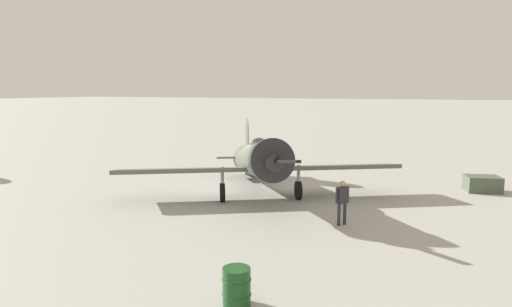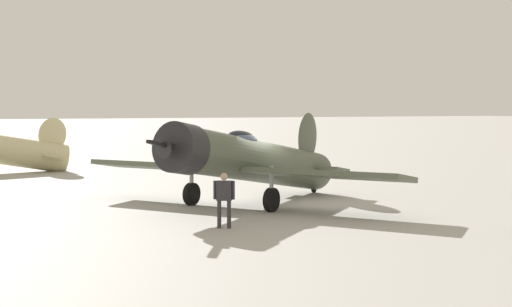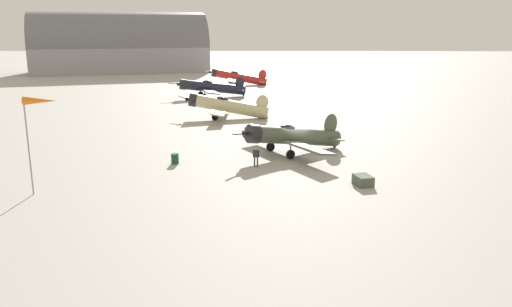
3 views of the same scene
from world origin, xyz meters
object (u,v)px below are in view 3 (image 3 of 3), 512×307
at_px(airplane_foreground, 291,136).
at_px(ground_crew_mechanic, 256,155).
at_px(airplane_mid_apron, 226,106).
at_px(airplane_far_line, 210,87).
at_px(equipment_crate, 363,180).
at_px(airplane_outer_stand, 237,77).
at_px(windsock_mast, 39,105).
at_px(fuel_drum, 175,159).

bearing_deg(airplane_foreground, ground_crew_mechanic, 25.51).
bearing_deg(airplane_mid_apron, airplane_far_line, -77.92).
height_order(airplane_foreground, equipment_crate, airplane_foreground).
height_order(airplane_far_line, airplane_outer_stand, airplane_outer_stand).
relative_size(airplane_mid_apron, windsock_mast, 1.72).
distance_m(airplane_foreground, equipment_crate, 10.59).
bearing_deg(ground_crew_mechanic, windsock_mast, 150.43).
height_order(airplane_mid_apron, ground_crew_mechanic, airplane_mid_apron).
bearing_deg(airplane_mid_apron, airplane_foreground, 111.91).
distance_m(airplane_mid_apron, fuel_drum, 22.17).
bearing_deg(equipment_crate, windsock_mast, -83.71).
height_order(airplane_far_line, ground_crew_mechanic, airplane_far_line).
bearing_deg(airplane_far_line, airplane_foreground, 89.20).
bearing_deg(airplane_mid_apron, airplane_outer_stand, -88.54).
height_order(airplane_outer_stand, fuel_drum, airplane_outer_stand).
distance_m(airplane_mid_apron, ground_crew_mechanic, 23.20).
xyz_separation_m(ground_crew_mechanic, windsock_mast, (7.30, -13.95, 5.12)).
bearing_deg(airplane_far_line, airplane_mid_apron, 84.27).
distance_m(ground_crew_mechanic, fuel_drum, 6.78).
xyz_separation_m(airplane_mid_apron, equipment_crate, (27.75, 11.72, -1.15)).
height_order(fuel_drum, windsock_mast, windsock_mast).
distance_m(airplane_far_line, ground_crew_mechanic, 42.75).
distance_m(airplane_far_line, fuel_drum, 41.19).
relative_size(airplane_mid_apron, airplane_outer_stand, 0.85).
relative_size(airplane_foreground, airplane_mid_apron, 1.01).
xyz_separation_m(airplane_outer_stand, equipment_crate, (65.06, 12.19, -1.15)).
distance_m(airplane_mid_apron, windsock_mast, 32.06).
bearing_deg(fuel_drum, equipment_crate, 68.16).
bearing_deg(airplane_foreground, windsock_mast, 4.37).
bearing_deg(equipment_crate, airplane_foreground, -153.87).
bearing_deg(airplane_outer_stand, windsock_mast, 80.79).
height_order(airplane_foreground, airplane_far_line, airplane_foreground).
bearing_deg(airplane_far_line, fuel_drum, 74.56).
xyz_separation_m(airplane_foreground, windsock_mast, (11.83, -17.01, 4.51)).
distance_m(airplane_far_line, airplane_outer_stand, 18.45).
bearing_deg(airplane_outer_stand, airplane_far_line, 78.22).
bearing_deg(airplane_far_line, ground_crew_mechanic, 83.55).
bearing_deg(windsock_mast, airplane_foreground, 124.82).
bearing_deg(airplane_mid_apron, ground_crew_mechanic, 100.74).
distance_m(airplane_foreground, airplane_outer_stand, 56.13).
relative_size(airplane_far_line, airplane_outer_stand, 0.90).
xyz_separation_m(airplane_mid_apron, airplane_outer_stand, (-37.31, -0.47, -0.00)).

